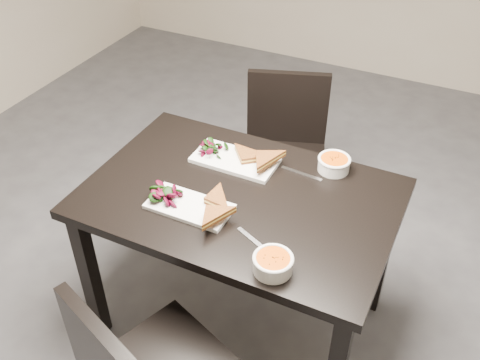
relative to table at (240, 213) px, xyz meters
The scene contains 13 objects.
ground 0.70m from the table, 71.95° to the left, with size 5.00×5.00×0.00m, color #47474C.
table is the anchor object (origin of this frame).
chair_far 0.78m from the table, 97.84° to the left, with size 0.53×0.53×0.85m.
plate_near 0.23m from the table, 130.54° to the right, with size 0.32×0.16×0.02m, color white.
sandwich_near 0.21m from the table, 116.04° to the right, with size 0.16×0.12×0.05m, color brown, non-canonical shape.
salad_near 0.31m from the table, 146.16° to the right, with size 0.10×0.09×0.04m, color black, non-canonical shape.
soup_bowl_near 0.43m from the table, 48.90° to the right, with size 0.14×0.14×0.06m.
cutlery_near 0.29m from the table, 52.89° to the right, with size 0.18×0.02×0.00m, color silver.
plate_far 0.24m from the table, 121.55° to the left, with size 0.35×0.18×0.02m, color white.
sandwich_far 0.23m from the table, 105.77° to the left, with size 0.18×0.13×0.06m, color brown, non-canonical shape.
salad_far 0.31m from the table, 139.22° to the left, with size 0.11×0.10×0.05m, color black, non-canonical shape.
soup_bowl_far 0.44m from the table, 48.31° to the left, with size 0.14×0.14×0.06m.
cutlery_far 0.30m from the table, 53.35° to the left, with size 0.18×0.02×0.00m, color silver.
Camera 1 is at (0.63, -1.72, 2.09)m, focal length 40.66 mm.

